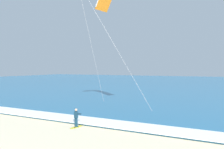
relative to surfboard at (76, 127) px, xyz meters
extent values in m
cube|color=teal|center=(-1.25, 60.79, 0.07)|extent=(200.00, 120.00, 0.20)
cube|color=white|center=(-1.25, 1.79, 0.19)|extent=(200.00, 2.59, 0.04)
ellipsoid|color=yellow|center=(0.00, 0.00, 0.00)|extent=(0.74, 1.46, 0.05)
cube|color=black|center=(0.00, 0.24, 0.04)|extent=(0.17, 0.09, 0.04)
cube|color=black|center=(0.00, -0.24, 0.04)|extent=(0.17, 0.09, 0.04)
cylinder|color=#143347|center=(-0.10, 0.02, 0.39)|extent=(0.14, 0.14, 0.84)
cylinder|color=#143347|center=(0.10, -0.02, 0.39)|extent=(0.14, 0.14, 0.84)
cube|color=#143347|center=(0.00, 0.00, 1.11)|extent=(0.38, 0.27, 0.60)
sphere|color=tan|center=(0.00, 0.00, 1.55)|extent=(0.22, 0.22, 0.22)
cylinder|color=#143347|center=(-0.14, 0.20, 1.16)|extent=(0.20, 0.51, 0.22)
cylinder|color=#143347|center=(0.21, 0.12, 1.16)|extent=(0.20, 0.51, 0.22)
cylinder|color=black|center=(0.08, 0.37, 1.16)|extent=(0.54, 0.16, 0.04)
cube|color=#3F3F42|center=(0.03, 0.12, 0.89)|extent=(0.13, 0.10, 0.10)
cube|color=orange|center=(-0.85, 7.12, 13.18)|extent=(2.08, 1.94, 1.94)
cube|color=white|center=(-1.14, 6.48, 13.39)|extent=(1.25, 0.75, 1.67)
cylinder|color=#B2B2B7|center=(2.89, 2.25, 7.18)|extent=(5.98, 3.78, 12.01)
cylinder|color=#B2B2B7|center=(-0.47, 3.75, 7.18)|extent=(0.79, 6.77, 12.01)
camera|label=1|loc=(10.55, -15.17, 5.28)|focal=32.91mm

